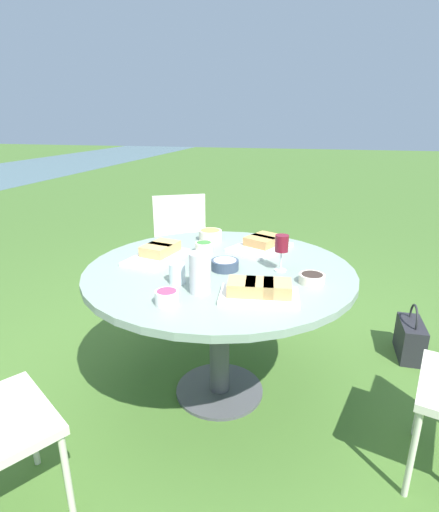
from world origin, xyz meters
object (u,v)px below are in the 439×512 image
at_px(water_pitcher, 200,273).
at_px(handbag, 410,338).
at_px(wine_glass, 282,245).
at_px(dining_table, 220,285).
at_px(chair_near_right, 182,241).

height_order(water_pitcher, handbag, water_pitcher).
height_order(wine_glass, handbag, wine_glass).
relative_size(water_pitcher, wine_glass, 0.98).
distance_m(water_pitcher, wine_glass, 0.47).
distance_m(dining_table, wine_glass, 0.39).
bearing_deg(handbag, wine_glass, 127.82).
height_order(chair_near_right, water_pitcher, water_pitcher).
bearing_deg(dining_table, handbag, -59.86).
height_order(dining_table, handbag, dining_table).
relative_size(chair_near_right, water_pitcher, 4.88).
bearing_deg(wine_glass, dining_table, 93.78).
relative_size(chair_near_right, wine_glass, 4.78).
bearing_deg(water_pitcher, chair_near_right, 21.97).
bearing_deg(chair_near_right, dining_table, -152.37).
height_order(dining_table, chair_near_right, chair_near_right).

